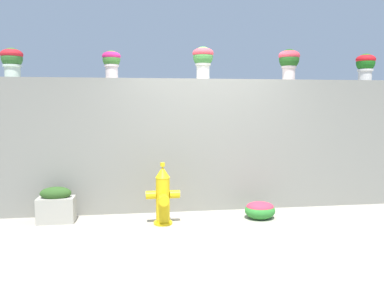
{
  "coord_description": "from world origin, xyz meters",
  "views": [
    {
      "loc": [
        -0.99,
        -4.79,
        1.63
      ],
      "look_at": [
        -0.2,
        0.81,
        1.04
      ],
      "focal_mm": 35.74,
      "sensor_mm": 36.0,
      "label": 1
    }
  ],
  "objects": [
    {
      "name": "potted_plant_1",
      "position": [
        -1.37,
        1.03,
        2.27
      ],
      "size": [
        0.27,
        0.27,
        0.41
      ],
      "color": "beige",
      "rests_on": "stone_wall"
    },
    {
      "name": "potted_plant_0",
      "position": [
        -2.74,
        0.98,
        2.26
      ],
      "size": [
        0.3,
        0.3,
        0.41
      ],
      "color": "silver",
      "rests_on": "stone_wall"
    },
    {
      "name": "potted_plant_3",
      "position": [
        1.37,
        1.04,
        2.32
      ],
      "size": [
        0.33,
        0.33,
        0.48
      ],
      "color": "beige",
      "rests_on": "stone_wall"
    },
    {
      "name": "stone_wall",
      "position": [
        0.0,
        1.01,
        1.01
      ],
      "size": [
        6.19,
        0.3,
        2.01
      ],
      "primitive_type": "cube",
      "color": "gray",
      "rests_on": "ground"
    },
    {
      "name": "potted_plant_4",
      "position": [
        2.67,
        1.03,
        2.28
      ],
      "size": [
        0.31,
        0.31,
        0.43
      ],
      "color": "silver",
      "rests_on": "stone_wall"
    },
    {
      "name": "flower_bush_left",
      "position": [
        0.72,
        0.38,
        0.13
      ],
      "size": [
        0.44,
        0.39,
        0.25
      ],
      "color": "#2F832F",
      "rests_on": "ground"
    },
    {
      "name": "potted_plant_2",
      "position": [
        -0.0,
        1.05,
        2.33
      ],
      "size": [
        0.32,
        0.32,
        0.49
      ],
      "color": "beige",
      "rests_on": "stone_wall"
    },
    {
      "name": "planter_box",
      "position": [
        -2.14,
        0.59,
        0.24
      ],
      "size": [
        0.5,
        0.27,
        0.5
      ],
      "color": "#AAA597",
      "rests_on": "ground"
    },
    {
      "name": "ground_plane",
      "position": [
        0.0,
        0.0,
        0.0
      ],
      "size": [
        24.0,
        24.0,
        0.0
      ],
      "primitive_type": "plane",
      "color": "#A19889"
    },
    {
      "name": "fire_hydrant",
      "position": [
        -0.68,
        0.29,
        0.38
      ],
      "size": [
        0.46,
        0.37,
        0.85
      ],
      "color": "yellow",
      "rests_on": "ground"
    }
  ]
}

